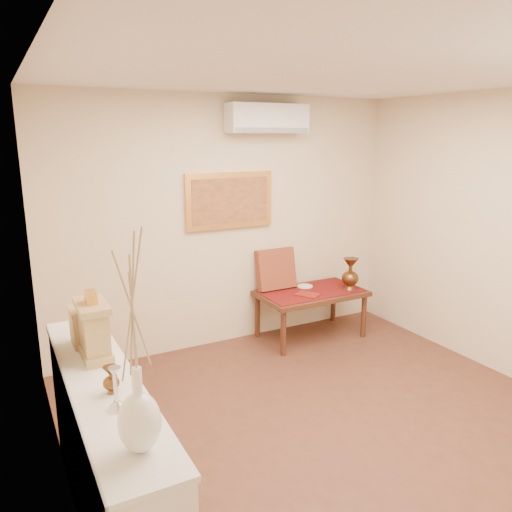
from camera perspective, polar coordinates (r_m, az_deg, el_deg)
floor at (r=4.13m, az=11.29°, el=-20.16°), size 4.50×4.50×0.00m
ceiling at (r=3.47m, az=13.49°, el=20.23°), size 4.50×4.50×0.00m
wall_back at (r=5.44m, az=-3.12°, el=3.77°), size 4.00×0.02×2.70m
wall_left at (r=2.78m, az=-21.38°, el=-6.89°), size 0.02×4.50×2.70m
white_vase at (r=2.09m, az=-13.69°, el=-9.85°), size 0.18×0.18×0.96m
candlestick at (r=2.58m, az=-15.73°, el=-14.36°), size 0.11×0.11×0.22m
brass_urn_small at (r=2.74m, az=-16.27°, el=-13.00°), size 0.09×0.09×0.19m
table_cloth at (r=5.72m, az=6.32°, el=-4.00°), size 1.14×0.59×0.01m
brass_urn_tall at (r=5.79m, az=10.74°, el=-1.62°), size 0.20×0.20×0.44m
plate at (r=5.86m, az=5.61°, el=-3.46°), size 0.18×0.18×0.01m
menu at (r=5.56m, az=5.93°, el=-4.40°), size 0.28×0.31×0.01m
cushion at (r=5.71m, az=2.28°, el=-1.49°), size 0.46×0.19×0.48m
display_ledge at (r=3.19m, az=-16.62°, el=-21.08°), size 0.37×2.02×0.98m
mantel_clock at (r=3.16m, az=-18.06°, el=-7.93°), size 0.17×0.36×0.41m
wooden_chest at (r=3.38m, az=-19.07°, el=-7.54°), size 0.16×0.21×0.24m
low_table at (r=5.74m, az=6.31°, el=-4.66°), size 1.20×0.70×0.55m
painting at (r=5.37m, az=-3.03°, el=6.36°), size 1.00×0.06×0.60m
ac_unit at (r=5.42m, az=1.31°, el=15.42°), size 0.90×0.25×0.30m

